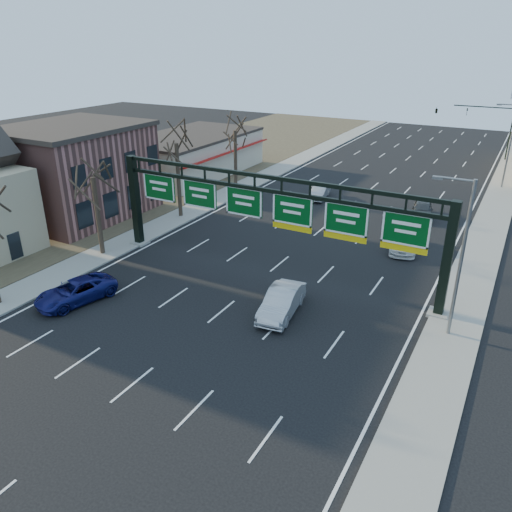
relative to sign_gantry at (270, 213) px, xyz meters
The scene contains 19 objects.
ground 9.24m from the sign_gantry, 91.15° to the right, with size 160.00×160.00×0.00m, color black.
sidewalk_left 18.24m from the sign_gantry, 137.20° to the left, with size 3.00×120.00×0.12m, color gray.
sidewalk_right 18.02m from the sign_gantry, 43.51° to the left, with size 3.00×120.00×0.12m, color gray.
dirt_strip_left 28.25m from the sign_gantry, 154.50° to the left, with size 21.00×120.00×0.06m, color #473D2B.
lane_markings 12.86m from the sign_gantry, 90.76° to the left, with size 21.60×120.00×0.01m, color white.
sign_gantry is the anchor object (origin of this frame).
brick_block 21.87m from the sign_gantry, behind, with size 10.40×12.40×8.30m.
cream_strip 30.24m from the sign_gantry, 135.86° to the left, with size 10.90×18.40×4.70m.
tree_gantry 13.53m from the sign_gantry, 166.97° to the right, with size 3.60×3.60×8.48m.
tree_mid 15.08m from the sign_gantry, 151.63° to the left, with size 3.60×3.60×9.24m.
tree_far 21.57m from the sign_gantry, 127.32° to the left, with size 3.60×3.60×8.86m.
streetlight_near 12.48m from the sign_gantry, ahead, with size 2.15×0.22×9.00m.
streetlight_far 34.29m from the sign_gantry, 68.96° to the left, with size 2.15×0.22×9.00m.
traffic_signal_mast 47.33m from the sign_gantry, 83.29° to the left, with size 10.16×0.54×7.00m.
car_blue_suv 13.50m from the sign_gantry, 133.64° to the right, with size 2.34×5.08×1.41m, color navy.
car_silver_sedan 6.66m from the sign_gantry, 54.51° to the right, with size 1.70×4.87×1.60m, color #ADAEB2.
car_white_wagon 12.31m from the sign_gantry, 52.32° to the left, with size 1.98×4.87×1.41m, color white.
car_grey_far 19.41m from the sign_gantry, 69.15° to the left, with size 1.80×4.46×1.52m, color #3A3D3F.
car_silver_distant 19.46m from the sign_gantry, 101.59° to the left, with size 1.45×4.15×1.37m, color #9E9EA2.
Camera 1 is at (14.71, -20.24, 15.46)m, focal length 35.00 mm.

